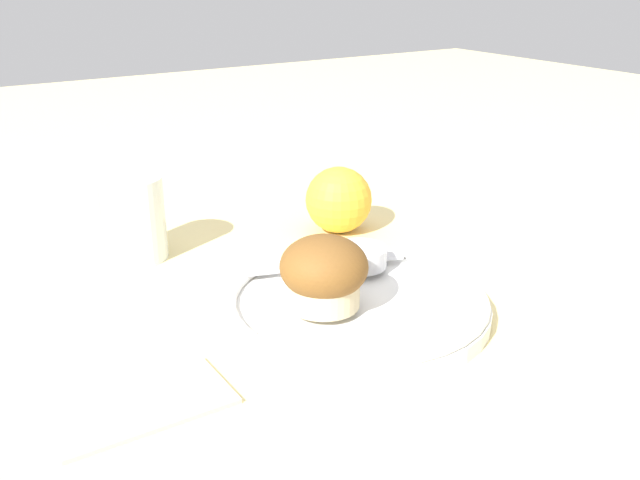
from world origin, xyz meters
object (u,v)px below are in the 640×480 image
at_px(muffin, 325,274).
at_px(orange_fruit, 339,200).
at_px(butter_knife, 323,264).
at_px(juice_glass, 134,218).

height_order(muffin, orange_fruit, muffin).
relative_size(muffin, orange_fruit, 0.98).
bearing_deg(butter_knife, muffin, -104.52).
bearing_deg(butter_knife, orange_fruit, 66.71).
bearing_deg(muffin, butter_knife, 58.57).
relative_size(muffin, butter_knife, 0.49).
relative_size(muffin, juice_glass, 0.85).
distance_m(muffin, orange_fruit, 0.24).
bearing_deg(orange_fruit, butter_knife, -130.19).
bearing_deg(juice_glass, muffin, -70.48).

